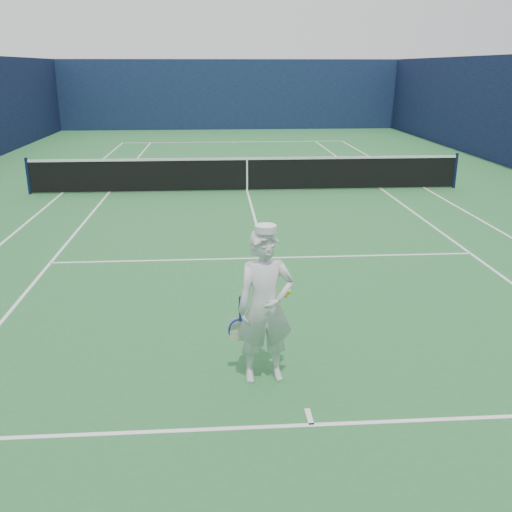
% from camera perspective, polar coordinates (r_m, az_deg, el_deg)
% --- Properties ---
extents(ground, '(80.00, 80.00, 0.00)m').
position_cam_1_polar(ground, '(17.29, -0.89, 6.53)').
color(ground, '#286933').
rests_on(ground, ground).
extents(court_markings, '(11.03, 23.83, 0.01)m').
position_cam_1_polar(court_markings, '(17.29, -0.89, 6.54)').
color(court_markings, white).
rests_on(court_markings, ground).
extents(windscreen_fence, '(20.12, 36.12, 4.00)m').
position_cam_1_polar(windscreen_fence, '(17.00, -0.92, 13.14)').
color(windscreen_fence, '#101C3B').
rests_on(windscreen_fence, ground).
extents(tennis_net, '(12.88, 0.09, 1.07)m').
position_cam_1_polar(tennis_net, '(17.19, -0.90, 8.34)').
color(tennis_net, '#141E4C').
rests_on(tennis_net, ground).
extents(tennis_player, '(0.81, 0.51, 1.89)m').
position_cam_1_polar(tennis_player, '(6.58, 0.92, -5.07)').
color(tennis_player, white).
rests_on(tennis_player, ground).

